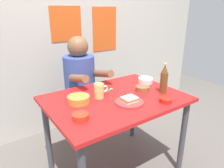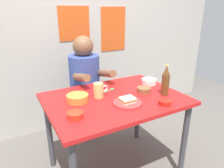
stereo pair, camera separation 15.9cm
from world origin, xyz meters
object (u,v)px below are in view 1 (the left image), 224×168
plate_orange (129,102)px  sandwich (129,99)px  beer_bottle (164,80)px  rice_bowl_white (145,80)px  stool (81,111)px  person_seated (80,75)px  beer_mug (99,91)px  dining_table (115,107)px

plate_orange → sandwich: 0.02m
beer_bottle → rice_bowl_white: 0.29m
stool → sandwich: sandwich is taller
stool → rice_bowl_white: 0.80m
plate_orange → stool: bearing=92.7°
person_seated → rice_bowl_white: bearing=-47.9°
beer_mug → rice_bowl_white: 0.56m
person_seated → sandwich: 0.77m
beer_mug → sandwich: bearing=-58.2°
person_seated → beer_mug: 0.56m
sandwich → beer_bottle: bearing=-0.5°
rice_bowl_white → plate_orange: bearing=-147.4°
stool → sandwich: size_ratio=4.09×
dining_table → sandwich: 0.20m
person_seated → rice_bowl_white: (0.45, -0.50, 0.00)m
dining_table → stool: (-0.01, 0.63, -0.30)m
sandwich → rice_bowl_white: same height
dining_table → beer_mug: (-0.11, 0.07, 0.15)m
person_seated → plate_orange: (0.04, -0.77, -0.02)m
plate_orange → sandwich: bearing=90.0°
person_seated → stool: bearing=90.0°
stool → rice_bowl_white: (0.45, -0.51, 0.42)m
plate_orange → sandwich: sandwich is taller
stool → beer_mug: size_ratio=3.57×
beer_bottle → rice_bowl_white: bearing=79.8°
beer_bottle → rice_bowl_white: beer_bottle is taller
beer_mug → rice_bowl_white: size_ratio=0.90×
person_seated → beer_bottle: bearing=-62.3°
stool → sandwich: bearing=-87.3°
stool → beer_bottle: (0.41, -0.78, 0.51)m
person_seated → rice_bowl_white: size_ratio=5.14×
person_seated → beer_bottle: 0.88m
rice_bowl_white → person_seated: bearing=132.1°
dining_table → stool: dining_table is taller
person_seated → dining_table: bearing=-88.8°
person_seated → beer_mug: (-0.10, -0.55, 0.03)m
beer_mug → dining_table: bearing=-31.7°
stool → beer_bottle: size_ratio=1.72×
plate_orange → rice_bowl_white: bearing=32.6°
stool → plate_orange: 0.88m
sandwich → beer_mug: beer_mug is taller
dining_table → plate_orange: bearing=-81.0°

